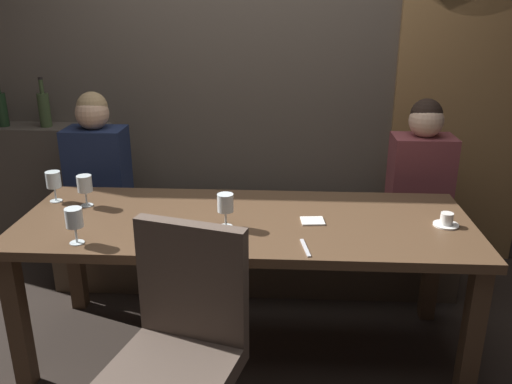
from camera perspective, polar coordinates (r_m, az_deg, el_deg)
The scene contains 18 objects.
ground at distance 2.98m, azimuth -1.08°, elevation -16.15°, with size 9.00×9.00×0.00m, color black.
back_wall_tiled at distance 3.63m, azimuth 0.25°, elevation 15.94°, with size 6.00×0.12×3.00m, color brown.
arched_door at distance 3.75m, azimuth 21.78°, elevation 12.63°, with size 0.90×0.05×2.55m.
back_counter at distance 4.06m, azimuth -22.33°, elevation 0.04°, with size 1.10×0.28×0.95m, color #494138.
dining_table at distance 2.65m, azimuth -1.17°, elevation -4.66°, with size 2.20×0.84×0.74m.
banquette_bench at distance 3.46m, azimuth -0.24°, elevation -6.23°, with size 2.50×0.44×0.45m.
chair_near_side at distance 2.09m, azimuth -7.98°, elevation -15.12°, with size 0.54×0.54×0.98m.
diner_redhead at distance 3.43m, azimuth -16.60°, elevation 3.33°, with size 0.36×0.24×0.79m.
diner_bearded at distance 3.34m, azimuth 17.22°, elevation 2.64°, with size 0.36×0.24×0.76m.
wine_bottle_dark_red at distance 3.96m, azimuth -25.56°, elevation 8.07°, with size 0.08×0.08×0.33m.
wine_bottle_pale_label at distance 3.83m, azimuth -21.67°, elevation 8.27°, with size 0.08×0.08×0.33m.
wine_glass_near_left at distance 2.44m, azimuth -18.85°, elevation -2.71°, with size 0.08×0.08×0.16m.
wine_glass_center_back at distance 2.48m, azimuth -3.28°, elevation -1.26°, with size 0.08×0.08×0.16m.
wine_glass_near_right at distance 2.88m, azimuth -17.83°, elevation 0.77°, with size 0.08×0.08×0.16m.
wine_glass_end_left at distance 2.99m, azimuth -20.81°, elevation 1.09°, with size 0.08×0.08×0.16m.
espresso_cup at distance 2.68m, azimuth 19.67°, elevation -2.88°, with size 0.12×0.12×0.06m.
fork_on_table at distance 2.32m, azimuth 5.29°, elevation -5.96°, with size 0.02×0.17×0.01m, color silver.
folded_napkin at distance 2.59m, azimuth 6.05°, elevation -3.10°, with size 0.11×0.10×0.01m, color silver.
Camera 1 is at (0.19, -2.40, 1.75)m, focal length 37.46 mm.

